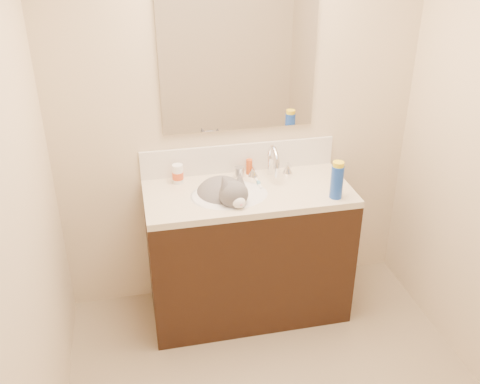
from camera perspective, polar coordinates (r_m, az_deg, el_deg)
name	(u,v)px	position (r m, az deg, el deg)	size (l,w,h in m)	color
room_shell	(310,158)	(1.98, 7.44, 3.61)	(2.24, 2.54, 2.52)	beige
vanity_cabinet	(248,255)	(3.32, 0.83, -6.70)	(1.20, 0.55, 0.82)	black
counter_slab	(248,193)	(3.10, 0.89, -0.13)	(1.20, 0.55, 0.04)	beige
basin	(229,205)	(3.08, -1.17, -1.43)	(0.45, 0.36, 0.14)	white
faucet	(272,164)	(3.21, 3.48, 2.98)	(0.28, 0.20, 0.21)	silver
cat	(224,197)	(3.07, -1.67, -0.53)	(0.41, 0.46, 0.33)	#565356
backsplash	(239,158)	(3.28, -0.14, 3.66)	(1.20, 0.02, 0.18)	silver
mirror	(239,62)	(3.09, -0.15, 13.70)	(0.90, 0.02, 0.80)	white
pill_bottle	(178,174)	(3.18, -6.66, 1.94)	(0.06, 0.06, 0.12)	white
pill_label	(178,175)	(3.18, -6.65, 1.77)	(0.07, 0.07, 0.04)	#D64E23
silver_jar	(239,172)	(3.23, -0.10, 2.14)	(0.06, 0.06, 0.06)	#B7B7BC
amber_bottle	(249,167)	(3.27, 0.99, 2.71)	(0.04, 0.04, 0.10)	#C84A17
toothbrush	(259,183)	(3.16, 1.99, 0.94)	(0.01, 0.13, 0.01)	white
toothbrush_head	(259,183)	(3.16, 1.99, 1.00)	(0.02, 0.03, 0.02)	#5CA1C4
spray_can	(337,182)	(3.02, 10.28, 1.06)	(0.07, 0.07, 0.19)	#1943AF
spray_cap	(338,165)	(2.98, 10.45, 2.83)	(0.06, 0.06, 0.04)	yellow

